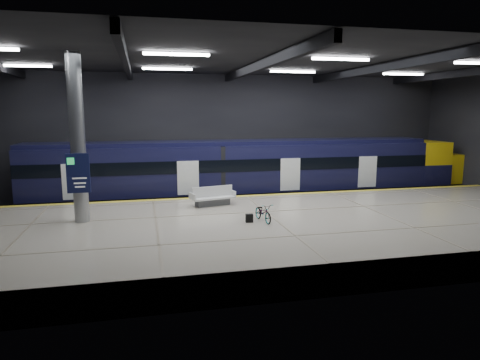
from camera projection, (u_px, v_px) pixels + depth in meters
name	position (u px, v px, depth m)	size (l,w,h in m)	color
ground	(260.00, 229.00, 20.84)	(30.00, 30.00, 0.00)	black
room_shell	(260.00, 110.00, 19.93)	(30.10, 16.10, 8.05)	black
platform	(275.00, 232.00, 18.34)	(30.00, 11.00, 1.10)	#B7AB9B
safety_strip	(246.00, 196.00, 23.31)	(30.00, 0.40, 0.01)	yellow
rails	(236.00, 204.00, 26.12)	(30.00, 1.52, 0.16)	gray
train	(264.00, 171.00, 26.19)	(29.40, 2.84, 3.79)	black
bench	(213.00, 199.00, 20.94)	(2.30, 1.37, 0.95)	#595B60
bicycle	(263.00, 212.00, 17.85)	(0.52, 1.49, 0.78)	#99999E
pannier_bag	(249.00, 218.00, 17.75)	(0.30, 0.18, 0.35)	black
info_column	(78.00, 141.00, 17.38)	(0.90, 0.78, 6.90)	#9EA0A5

